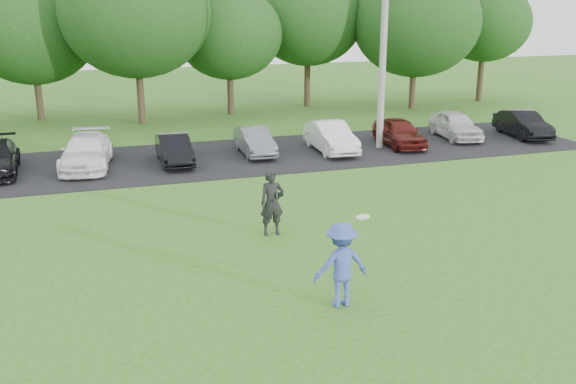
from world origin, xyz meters
The scene contains 7 objects.
ground centered at (0.00, 0.00, 0.00)m, with size 100.00×100.00×0.00m, color #30631C.
parking_lot centered at (0.00, 13.00, 0.01)m, with size 32.00×6.50×0.03m, color black.
utility_pole centered at (7.11, 12.68, 5.37)m, with size 0.28×0.28×10.74m, color gray.
frisbee_player centered at (-0.16, -0.51, 0.91)m, with size 1.18×0.75×2.04m.
camera_bystander centered at (-0.30, 3.96, 0.90)m, with size 0.66×0.45×1.80m.
parked_cars centered at (-1.04, 12.99, 0.62)m, with size 30.30×4.82×1.24m.
tree_row centered at (1.51, 22.76, 4.91)m, with size 42.39×9.85×8.64m.
Camera 1 is at (-4.96, -11.74, 6.11)m, focal length 40.00 mm.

